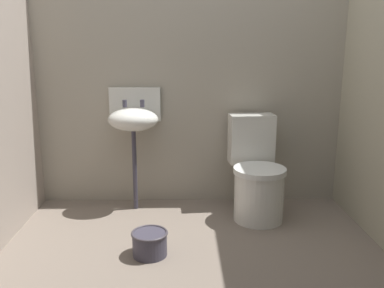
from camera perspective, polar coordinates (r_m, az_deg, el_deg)
name	(u,v)px	position (r m, az deg, el deg)	size (l,w,h in m)	color
ground_plane	(193,269)	(2.67, 0.14, -17.06)	(2.93, 2.59, 0.08)	#74675C
wall_back	(190,77)	(3.45, -0.33, 9.32)	(2.93, 0.10, 2.13)	#9F9888
toilet_near_wall	(256,177)	(3.25, 8.98, -4.52)	(0.43, 0.62, 0.78)	silver
sink	(133,119)	(3.30, -8.16, 3.54)	(0.42, 0.35, 0.99)	#3B3846
bucket	(150,243)	(2.72, -5.92, -13.55)	(0.24, 0.24, 0.16)	#3B3846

